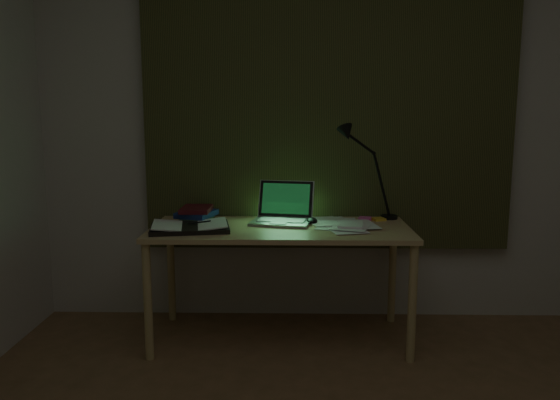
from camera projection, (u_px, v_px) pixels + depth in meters
The scene contains 11 objects.
wall_back at pixel (328, 116), 3.29m from camera, with size 3.50×0.00×2.50m, color beige.
curtain at pixel (329, 82), 3.22m from camera, with size 2.20×0.06×2.00m, color #32371B.
desk at pixel (280, 284), 3.06m from camera, with size 1.43×0.62×0.65m, color tan, non-canonical shape.
laptop at pixel (281, 203), 3.07m from camera, with size 0.33×0.37×0.24m, color #A7A7AC, non-canonical shape.
open_textbook at pixel (190, 226), 2.93m from camera, with size 0.41×0.30×0.04m, color white, non-canonical shape.
book_stack at pixel (197, 213), 3.16m from camera, with size 0.18×0.22×0.09m, color white, non-canonical shape.
loose_papers at pixel (342, 225), 3.02m from camera, with size 0.30×0.32×0.02m, color white, non-canonical shape.
mouse at pixel (312, 221), 3.09m from camera, with size 0.06×0.09×0.04m, color black.
sticky_yellow at pixel (378, 219), 3.19m from camera, with size 0.07×0.07×0.01m, color yellow.
sticky_pink at pixel (365, 219), 3.20m from camera, with size 0.07×0.07×0.02m, color #FF63BD.
desk_lamp at pixel (390, 174), 3.20m from camera, with size 0.35×0.28×0.53m, color black, non-canonical shape.
Camera 1 is at (-0.22, -1.33, 1.28)m, focal length 35.00 mm.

